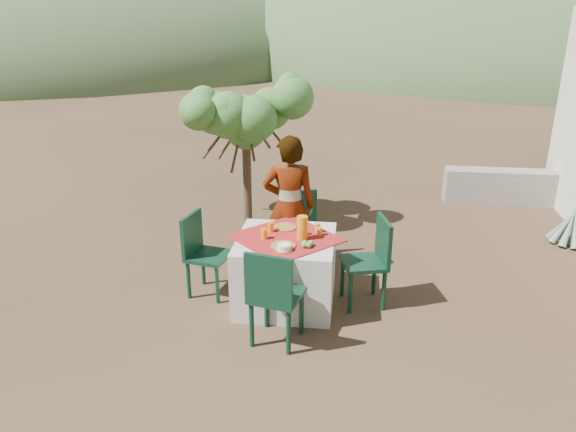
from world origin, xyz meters
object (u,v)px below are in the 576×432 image
object	(u,v)px
chair_far	(302,223)
shrub_tree	(251,122)
juice_pitcher	(302,228)
chair_left	(202,250)
table	(286,270)
chair_right	(372,258)
agave	(573,228)
chair_near	(273,294)
person	(289,206)

from	to	relation	value
chair_far	shrub_tree	size ratio (longest dim) A/B	0.47
chair_far	juice_pitcher	world-z (taller)	juice_pitcher
chair_left	table	bearing A→B (deg)	-83.74
chair_left	juice_pitcher	bearing A→B (deg)	-83.88
chair_right	agave	bearing A→B (deg)	110.75
chair_far	chair_right	distance (m)	1.29
table	agave	size ratio (longest dim) A/B	1.99
shrub_tree	table	bearing A→B (deg)	-70.94
table	chair_left	distance (m)	0.95
chair_near	agave	distance (m)	4.66
agave	chair_far	bearing A→B (deg)	-164.72
shrub_tree	agave	xyz separation A→B (m)	(4.41, -0.18, -1.28)
juice_pitcher	agave	bearing A→B (deg)	30.79
chair_far	person	distance (m)	0.51
table	juice_pitcher	world-z (taller)	juice_pitcher
chair_right	juice_pitcher	xyz separation A→B (m)	(-0.73, -0.11, 0.35)
shrub_tree	agave	distance (m)	4.60
table	shrub_tree	size ratio (longest dim) A/B	0.68
shrub_tree	juice_pitcher	size ratio (longest dim) A/B	7.59
chair_right	agave	xyz separation A→B (m)	(2.73, 1.95, -0.32)
chair_right	juice_pitcher	size ratio (longest dim) A/B	3.86
chair_far	juice_pitcher	bearing A→B (deg)	-98.79
table	juice_pitcher	xyz separation A→B (m)	(0.18, -0.02, 0.51)
agave	table	bearing A→B (deg)	-150.68
chair_left	juice_pitcher	world-z (taller)	juice_pitcher
chair_near	chair_right	size ratio (longest dim) A/B	1.02
chair_near	chair_right	bearing A→B (deg)	-121.69
chair_left	person	world-z (taller)	person
chair_far	chair_right	world-z (taller)	chair_right
table	chair_near	size ratio (longest dim) A/B	1.32
table	chair_near	distance (m)	0.85
table	agave	bearing A→B (deg)	29.32
chair_right	shrub_tree	size ratio (longest dim) A/B	0.51
chair_near	chair_right	distance (m)	1.30
chair_left	chair_right	world-z (taller)	chair_right
chair_near	juice_pitcher	distance (m)	0.90
table	agave	distance (m)	4.18
juice_pitcher	chair_right	bearing A→B (deg)	8.59
agave	juice_pitcher	world-z (taller)	juice_pitcher
table	shrub_tree	xyz separation A→B (m)	(-0.77, 2.23, 1.12)
table	person	distance (m)	0.85
shrub_tree	juice_pitcher	distance (m)	2.51
table	chair_near	world-z (taller)	chair_near
shrub_tree	chair_near	bearing A→B (deg)	-76.05
chair_near	shrub_tree	size ratio (longest dim) A/B	0.52
chair_near	chair_left	bearing A→B (deg)	-31.78
chair_left	shrub_tree	world-z (taller)	shrub_tree
chair_near	chair_right	xyz separation A→B (m)	(0.92, 0.92, -0.01)
chair_far	person	bearing A→B (deg)	-122.04
table	juice_pitcher	distance (m)	0.54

